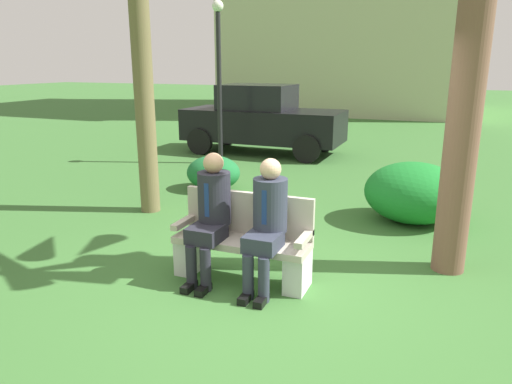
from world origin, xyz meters
TOP-DOWN VIEW (x-y plane):
  - ground_plane at (0.00, 0.00)m, footprint 80.00×80.00m
  - park_bench at (-0.40, 0.12)m, footprint 1.41×0.44m
  - seated_man_left at (-0.71, 0.01)m, footprint 0.34×0.72m
  - seated_man_right at (-0.09, 0.00)m, footprint 0.34×0.72m
  - shrub_near_bench at (-2.34, 3.28)m, footprint 0.96×0.88m
  - shrub_mid_lawn at (1.10, 2.71)m, footprint 1.37×1.26m
  - parked_car_near at (-2.83, 6.91)m, footprint 3.91×1.73m
  - street_lamp at (-3.23, 5.38)m, footprint 0.24×0.24m

SIDE VIEW (x-z plane):
  - ground_plane at x=0.00m, z-range 0.00..0.00m
  - shrub_near_bench at x=-2.34m, z-range 0.00..0.60m
  - park_bench at x=-0.40m, z-range -0.05..0.85m
  - shrub_mid_lawn at x=1.10m, z-range 0.00..0.86m
  - seated_man_right at x=-0.09m, z-range 0.08..1.39m
  - seated_man_left at x=-0.71m, z-range 0.08..1.40m
  - parked_car_near at x=-2.83m, z-range 0.00..1.68m
  - street_lamp at x=-3.23m, z-range 0.40..3.85m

